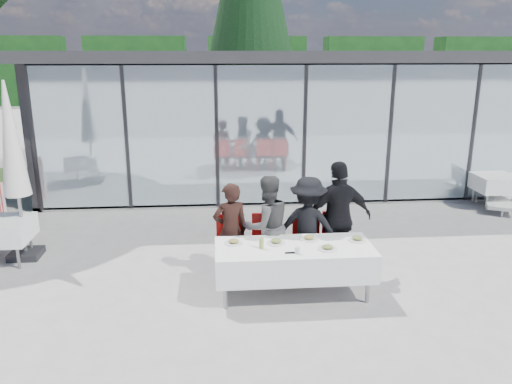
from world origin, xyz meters
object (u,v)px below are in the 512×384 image
market_umbrella (12,149)px  lounger (500,196)px  spare_chair_b (511,175)px  plate_d (357,239)px  plate_extra (328,248)px  diner_d (338,218)px  diner_chair_a (231,243)px  spare_table_left (4,231)px  plate_a (234,242)px  diner_chair_d (337,239)px  plate_b (276,242)px  plate_c (309,238)px  dining_table (294,260)px  diner_chair_c (307,240)px  folded_eyeglasses (290,253)px  diner_a (231,230)px  diner_c (308,226)px  diner_chair_b (266,241)px  diner_b (267,226)px  juice_bottle (261,243)px  spare_table_right (494,183)px

market_umbrella → lounger: 10.09m
spare_chair_b → plate_d: bearing=-138.7°
plate_extra → diner_d: bearing=67.1°
diner_chair_a → spare_table_left: size_ratio=1.13×
diner_chair_a → plate_a: (0.03, -0.58, 0.24)m
diner_chair_d → plate_b: bearing=-149.2°
diner_chair_a → plate_c: diner_chair_a is taller
dining_table → diner_chair_c: size_ratio=2.32×
diner_chair_d → folded_eyeglasses: 1.37m
plate_d → plate_a: bearing=179.0°
spare_table_left → lounger: spare_table_left is taller
diner_a → diner_c: diner_c is taller
diner_d → plate_b: bearing=21.8°
diner_chair_b → folded_eyeglasses: (0.22, -1.00, 0.22)m
plate_a → diner_chair_d: bearing=19.2°
diner_chair_c → diner_chair_d: size_ratio=1.00×
diner_b → diner_chair_b: (-0.00, 0.05, -0.28)m
diner_chair_b → spare_chair_b: bearing=31.2°
market_umbrella → plate_b: bearing=-21.2°
plate_c → diner_a: bearing=157.8°
diner_a → juice_bottle: 0.85m
folded_eyeglasses → spare_table_left: folded_eyeglasses is taller
diner_chair_c → juice_bottle: (-0.80, -0.80, 0.29)m
diner_b → diner_chair_d: diner_b is taller
dining_table → juice_bottle: juice_bottle is taller
plate_b → spare_table_right: size_ratio=0.32×
dining_table → spare_chair_b: 7.63m
diner_chair_a → spare_table_left: 3.84m
diner_chair_c → folded_eyeglasses: (-0.43, -1.00, 0.22)m
spare_table_right → diner_chair_a: bearing=-152.9°
diner_b → plate_d: (1.28, -0.56, -0.04)m
diner_d → spare_table_right: size_ratio=2.12×
plate_b → plate_d: 1.20m
diner_c → dining_table: bearing=82.7°
diner_b → diner_chair_b: diner_b is taller
diner_chair_d → plate_d: 0.67m
juice_bottle → diner_chair_c: bearing=44.9°
diner_d → folded_eyeglasses: bearing=39.6°
diner_a → plate_c: bearing=144.5°
market_umbrella → folded_eyeglasses: bearing=-24.8°
spare_chair_b → diner_chair_c: bearing=-146.0°
diner_a → diner_chair_c: diner_a is taller
diner_c → plate_a: bearing=41.9°
diner_d → juice_bottle: bearing=23.4°
plate_d → spare_chair_b: bearing=41.3°
plate_d → diner_chair_a: bearing=161.6°
market_umbrella → lounger: market_umbrella is taller
diner_chair_a → diner_d: diner_d is taller
diner_chair_d → dining_table: bearing=-137.2°
diner_c → diner_chair_c: 0.26m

